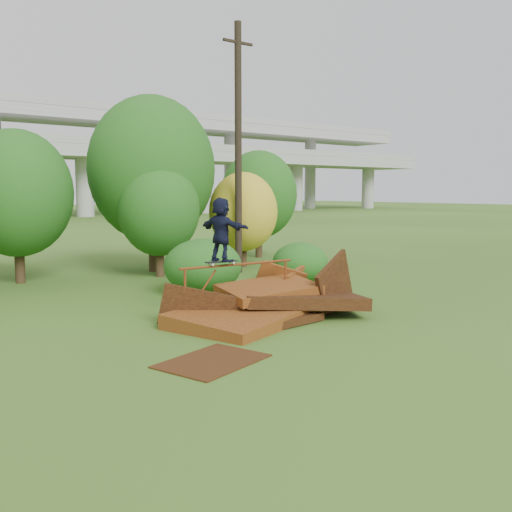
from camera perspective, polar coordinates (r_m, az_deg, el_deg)
ground at (r=14.44m, az=7.51°, el=-6.81°), size 240.00×240.00×0.00m
scrap_pile at (r=14.98m, az=1.29°, el=-4.93°), size 5.96×3.78×2.06m
grind_rail at (r=14.89m, az=-1.80°, el=-1.98°), size 3.37×0.37×1.44m
skateboard at (r=14.58m, az=-3.47°, el=-0.58°), size 0.88×0.31×0.09m
skater at (r=14.50m, az=-3.50°, el=2.68°), size 0.79×1.58×1.63m
flat_plate at (r=11.34m, az=-4.38°, el=-10.44°), size 2.35×1.95×0.03m
tree_1 at (r=22.07m, az=-22.84°, el=5.79°), size 3.95×3.95×5.50m
tree_2 at (r=22.17m, az=-9.69°, el=4.62°), size 3.13×3.13×4.41m
tree_3 at (r=23.76m, az=-10.39°, el=8.52°), size 5.15×5.15×7.14m
tree_4 at (r=24.74m, az=-1.28°, el=4.43°), size 2.98×2.98×4.12m
tree_5 at (r=28.27m, az=0.29°, el=6.15°), size 3.76×3.76×5.28m
shrub_left at (r=18.50m, az=-5.32°, el=-1.01°), size 2.58×2.38×1.78m
shrub_right at (r=20.51m, az=4.43°, el=-0.69°), size 2.09×1.91×1.48m
utility_pole at (r=23.13m, az=-1.78°, el=10.75°), size 1.40×0.28×9.87m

